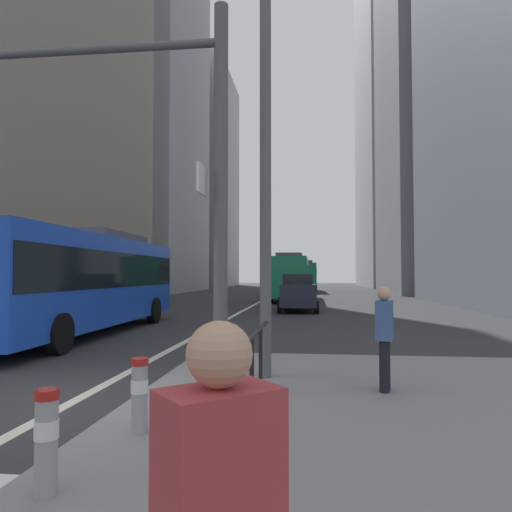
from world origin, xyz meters
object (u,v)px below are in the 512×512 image
(city_bus_red_receding, at_px, (291,276))
(car_receding_near, at_px, (297,292))
(bollard_right, at_px, (139,391))
(city_bus_blue_oncoming, at_px, (83,277))
(car_oncoming_mid, at_px, (137,290))
(pedestrian_walking, at_px, (384,334))
(street_lamp_post, at_px, (265,85))
(bollard_left, at_px, (46,436))
(city_bus_red_distant, at_px, (304,275))
(traffic_signal_gantry, at_px, (85,136))

(city_bus_red_receding, distance_m, car_receding_near, 10.77)
(bollard_right, bearing_deg, city_bus_blue_oncoming, 119.98)
(car_oncoming_mid, xyz_separation_m, pedestrian_walking, (11.13, -19.04, 0.03))
(street_lamp_post, bearing_deg, car_receding_near, 89.79)
(car_oncoming_mid, xyz_separation_m, bollard_left, (7.89, -22.83, -0.37))
(city_bus_blue_oncoming, relative_size, city_bus_red_distant, 1.01)
(bollard_left, bearing_deg, street_lamp_post, 73.57)
(city_bus_red_receding, distance_m, city_bus_red_distant, 17.63)
(city_bus_blue_oncoming, distance_m, bollard_left, 12.06)
(city_bus_red_receding, xyz_separation_m, car_oncoming_mid, (-8.53, -9.19, -0.84))
(car_receding_near, distance_m, pedestrian_walking, 17.62)
(city_bus_blue_oncoming, bearing_deg, traffic_signal_gantry, -63.32)
(city_bus_blue_oncoming, distance_m, car_oncoming_mid, 12.33)
(city_bus_red_receding, distance_m, car_oncoming_mid, 12.56)
(traffic_signal_gantry, xyz_separation_m, pedestrian_walking, (4.70, 0.30, -3.11))
(car_oncoming_mid, relative_size, car_receding_near, 1.01)
(car_oncoming_mid, bearing_deg, pedestrian_walking, -59.69)
(city_bus_red_distant, distance_m, bollard_left, 49.67)
(city_bus_blue_oncoming, relative_size, bollard_right, 13.97)
(city_bus_red_receding, height_order, bollard_right, city_bus_red_receding)
(city_bus_blue_oncoming, distance_m, traffic_signal_gantry, 8.54)
(street_lamp_post, bearing_deg, city_bus_red_receding, 91.48)
(city_bus_blue_oncoming, xyz_separation_m, pedestrian_walking, (8.40, -7.05, -0.81))
(traffic_signal_gantry, height_order, bollard_left, traffic_signal_gantry)
(city_bus_red_receding, bearing_deg, city_bus_red_distant, 87.69)
(city_bus_red_distant, xyz_separation_m, bollard_right, (-1.14, -48.09, -1.22))
(city_bus_red_receding, relative_size, car_receding_near, 2.44)
(city_bus_red_receding, height_order, street_lamp_post, street_lamp_post)
(city_bus_red_distant, distance_m, street_lamp_post, 45.20)
(street_lamp_post, bearing_deg, car_oncoming_mid, 116.82)
(car_receding_near, distance_m, traffic_signal_gantry, 18.33)
(city_bus_blue_oncoming, height_order, car_oncoming_mid, city_bus_blue_oncoming)
(bollard_right, bearing_deg, street_lamp_post, 69.30)
(city_bus_red_receding, bearing_deg, city_bus_blue_oncoming, -105.29)
(city_bus_blue_oncoming, relative_size, car_receding_near, 2.52)
(city_bus_blue_oncoming, relative_size, traffic_signal_gantry, 1.76)
(city_bus_blue_oncoming, relative_size, city_bus_red_receding, 1.03)
(car_receding_near, relative_size, traffic_signal_gantry, 0.70)
(city_bus_blue_oncoming, distance_m, street_lamp_post, 9.67)
(city_bus_red_receding, distance_m, street_lamp_post, 27.68)
(pedestrian_walking, bearing_deg, city_bus_red_receding, 95.28)
(car_oncoming_mid, height_order, street_lamp_post, street_lamp_post)
(bollard_right, bearing_deg, city_bus_red_receding, 89.19)
(city_bus_red_distant, height_order, traffic_signal_gantry, traffic_signal_gantry)
(city_bus_blue_oncoming, bearing_deg, car_receding_near, 57.93)
(car_receding_near, xyz_separation_m, street_lamp_post, (-0.06, -16.74, 4.29))
(car_receding_near, distance_m, bollard_left, 21.36)
(city_bus_red_receding, height_order, bollard_left, city_bus_red_receding)
(car_oncoming_mid, distance_m, car_receding_near, 9.42)
(car_oncoming_mid, xyz_separation_m, traffic_signal_gantry, (6.43, -19.35, 3.14))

